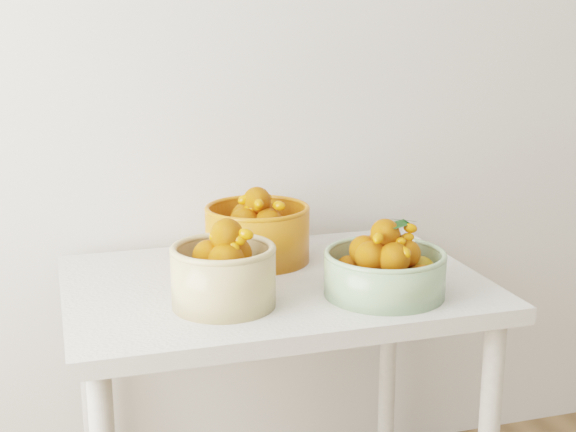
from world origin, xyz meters
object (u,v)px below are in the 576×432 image
object	(u,v)px
table	(274,317)
bowl_orange	(257,232)
bowl_cream	(224,273)
bowl_green	(385,269)

from	to	relation	value
table	bowl_orange	size ratio (longest dim) A/B	2.95
table	bowl_cream	size ratio (longest dim) A/B	3.48
table	bowl_cream	distance (m)	0.27
bowl_cream	bowl_green	size ratio (longest dim) A/B	0.82
bowl_orange	table	bearing A→B (deg)	-90.43
bowl_cream	bowl_green	world-z (taller)	bowl_cream
bowl_green	bowl_orange	size ratio (longest dim) A/B	1.03
table	bowl_orange	distance (m)	0.24
bowl_cream	bowl_orange	xyz separation A→B (m)	(0.15, 0.30, 0.00)
bowl_cream	bowl_orange	world-z (taller)	bowl_cream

